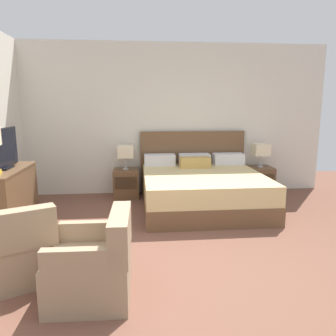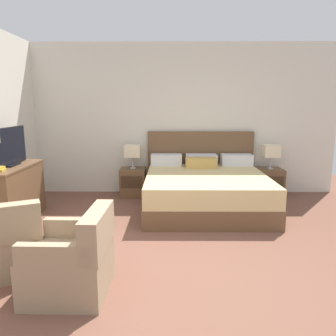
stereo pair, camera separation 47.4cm
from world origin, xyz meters
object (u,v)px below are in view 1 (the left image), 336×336
nightstand_left (126,183)px  nightstand_right (259,180)px  armchair_companion (95,266)px  table_lamp_right (261,150)px  armchair_by_window (15,252)px  table_lamp_left (126,152)px  dresser (6,198)px  bed (202,188)px  tv (3,150)px

nightstand_left → nightstand_right: same height
nightstand_left → armchair_companion: bearing=-93.2°
table_lamp_right → armchair_by_window: bearing=-140.6°
nightstand_right → table_lamp_left: size_ratio=1.18×
nightstand_left → armchair_by_window: armchair_by_window is taller
dresser → armchair_by_window: bearing=-67.3°
bed → nightstand_left: bed is taller
nightstand_left → tv: tv is taller
table_lamp_left → dresser: (-1.57, -1.37, -0.42)m
nightstand_left → tv: 2.22m
tv → armchair_companion: size_ratio=1.27×
nightstand_left → nightstand_right: 2.50m
table_lamp_right → tv: tv is taller
nightstand_right → tv: bearing=-161.7°
table_lamp_left → nightstand_left: bearing=-90.0°
table_lamp_right → tv: (-4.07, -1.34, 0.24)m
nightstand_left → table_lamp_left: size_ratio=1.18×
nightstand_right → armchair_by_window: bearing=-140.6°
nightstand_right → tv: (-4.07, -1.34, 0.81)m
table_lamp_right → dresser: size_ratio=0.35×
bed → armchair_by_window: (-2.21, -2.13, -0.03)m
nightstand_right → nightstand_left: bearing=180.0°
nightstand_left → bed: bearing=-29.4°
bed → armchair_companion: size_ratio=2.66×
nightstand_left → table_lamp_right: (2.50, 0.00, 0.58)m
dresser → armchair_companion: bearing=-52.4°
nightstand_right → tv: 4.36m
bed → armchair_by_window: size_ratio=2.20×
dresser → table_lamp_right: bearing=18.6°
table_lamp_left → tv: 2.08m
nightstand_right → armchair_companion: size_ratio=0.67×
tv → armchair_companion: bearing=-52.8°
armchair_companion → nightstand_right: bearing=49.9°
table_lamp_left → bed: bearing=-29.5°
dresser → armchair_companion: (1.40, -1.81, -0.13)m
bed → table_lamp_left: bed is taller
nightstand_left → dresser: size_ratio=0.42×
nightstand_left → table_lamp_left: bearing=90.0°
dresser → tv: bearing=83.8°
dresser → bed: bearing=13.2°
bed → table_lamp_right: bearing=29.5°
tv → armchair_by_window: size_ratio=1.05×
nightstand_right → table_lamp_left: bearing=180.0°
nightstand_left → tv: (-1.57, -1.34, 0.81)m
nightstand_right → armchair_companion: (-2.67, -3.18, 0.03)m
table_lamp_right → armchair_companion: table_lamp_right is taller
nightstand_left → armchair_by_window: bearing=-108.7°
dresser → armchair_companion: dresser is taller
tv → table_lamp_left: bearing=40.5°
armchair_by_window → nightstand_right: bearing=39.4°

